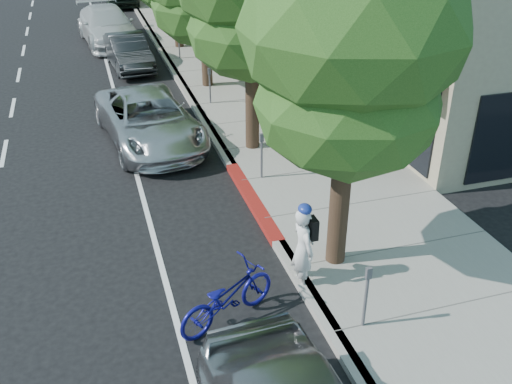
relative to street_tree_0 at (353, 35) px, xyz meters
name	(u,v)px	position (x,y,z in m)	size (l,w,h in m)	color
ground	(265,223)	(-0.90, 2.00, -4.81)	(120.00, 120.00, 0.00)	black
sidewalk	(258,100)	(1.40, 10.00, -4.73)	(4.60, 56.00, 0.15)	gray
curb	(195,106)	(-0.90, 10.00, -4.73)	(0.30, 56.00, 0.15)	#9E998E
curb_red_segment	(253,200)	(-0.90, 3.00, -4.73)	(0.32, 4.00, 0.15)	maroon
street_tree_0	(353,35)	(0.00, 0.00, 0.00)	(4.03, 4.03, 7.58)	black
cyclist	(303,249)	(-0.91, -0.42, -3.94)	(0.64, 0.42, 1.75)	white
bicycle	(227,296)	(-2.58, -1.00, -4.26)	(0.73, 2.10, 1.10)	navy
silver_suv	(149,120)	(-2.81, 7.50, -4.06)	(2.49, 5.40, 1.50)	silver
dark_sedan	(128,52)	(-2.58, 15.62, -4.11)	(1.48, 4.23, 1.39)	black
white_pickup	(108,26)	(-3.10, 20.14, -3.96)	(2.37, 5.84, 1.70)	silver
pedestrian	(230,44)	(1.54, 14.44, -3.80)	(0.83, 0.65, 1.72)	black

